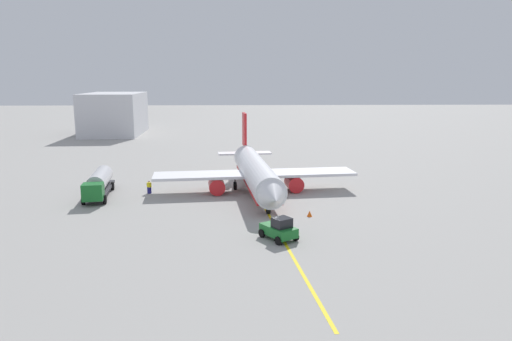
{
  "coord_description": "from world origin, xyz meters",
  "views": [
    {
      "loc": [
        61.29,
        -2.01,
        15.11
      ],
      "look_at": [
        0.0,
        0.0,
        3.0
      ],
      "focal_mm": 33.29,
      "sensor_mm": 36.0,
      "label": 1
    }
  ],
  "objects_px": {
    "airplane": "(255,173)",
    "fuel_tanker": "(99,183)",
    "pushback_tug": "(279,229)",
    "safety_cone_nose": "(310,214)",
    "refueling_worker": "(149,187)"
  },
  "relations": [
    {
      "from": "fuel_tanker",
      "to": "pushback_tug",
      "type": "bearing_deg",
      "value": 51.52
    },
    {
      "from": "airplane",
      "to": "fuel_tanker",
      "type": "bearing_deg",
      "value": -85.34
    },
    {
      "from": "airplane",
      "to": "pushback_tug",
      "type": "height_order",
      "value": "airplane"
    },
    {
      "from": "safety_cone_nose",
      "to": "fuel_tanker",
      "type": "bearing_deg",
      "value": -111.2
    },
    {
      "from": "airplane",
      "to": "fuel_tanker",
      "type": "xyz_separation_m",
      "value": [
        1.65,
        -20.24,
        -0.88
      ]
    },
    {
      "from": "airplane",
      "to": "safety_cone_nose",
      "type": "height_order",
      "value": "airplane"
    },
    {
      "from": "airplane",
      "to": "fuel_tanker",
      "type": "relative_size",
      "value": 2.75
    },
    {
      "from": "fuel_tanker",
      "to": "safety_cone_nose",
      "type": "bearing_deg",
      "value": 68.8
    },
    {
      "from": "airplane",
      "to": "pushback_tug",
      "type": "bearing_deg",
      "value": 4.93
    },
    {
      "from": "airplane",
      "to": "fuel_tanker",
      "type": "distance_m",
      "value": 20.32
    },
    {
      "from": "pushback_tug",
      "to": "safety_cone_nose",
      "type": "height_order",
      "value": "pushback_tug"
    },
    {
      "from": "safety_cone_nose",
      "to": "pushback_tug",
      "type": "bearing_deg",
      "value": -28.24
    },
    {
      "from": "refueling_worker",
      "to": "safety_cone_nose",
      "type": "xyz_separation_m",
      "value": [
        11.25,
        19.66,
        -0.5
      ]
    },
    {
      "from": "pushback_tug",
      "to": "refueling_worker",
      "type": "xyz_separation_m",
      "value": [
        -18.61,
        -15.71,
        -0.19
      ]
    },
    {
      "from": "fuel_tanker",
      "to": "refueling_worker",
      "type": "distance_m",
      "value": 6.36
    }
  ]
}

